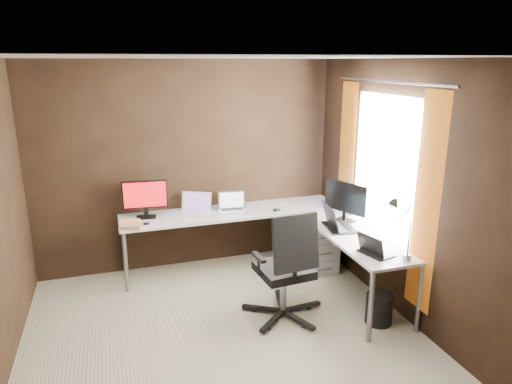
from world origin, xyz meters
TOP-DOWN VIEW (x-y plane):
  - room at (0.34, 0.07)m, footprint 3.60×3.60m
  - desk at (0.84, 1.04)m, footprint 2.65×2.25m
  - drawer_pedestal at (1.43, 1.15)m, footprint 0.42×0.50m
  - monitor_left at (-0.53, 1.58)m, footprint 0.50×0.16m
  - monitor_right at (1.59, 0.76)m, footprint 0.25×0.52m
  - laptop_white at (0.04, 1.57)m, footprint 0.44×0.39m
  - laptop_silver at (0.48, 1.52)m, footprint 0.36×0.28m
  - laptop_black_big at (1.39, 0.58)m, footprint 0.35×0.45m
  - laptop_black_small at (1.40, -0.15)m, footprint 0.29×0.35m
  - book_stack at (-0.73, 1.30)m, footprint 0.26×0.23m
  - mouse_left at (-0.55, 1.33)m, footprint 0.09×0.07m
  - mouse_corner at (0.98, 1.33)m, footprint 0.10×0.08m
  - desk_lamp at (1.56, -0.29)m, footprint 0.19×0.22m
  - office_chair at (0.66, 0.21)m, footprint 0.64×0.64m
  - wastebasket at (1.50, -0.16)m, footprint 0.27×0.27m

SIDE VIEW (x-z plane):
  - wastebasket at x=1.50m, z-range 0.00..0.30m
  - drawer_pedestal at x=1.43m, z-range 0.00..0.60m
  - office_chair at x=0.66m, z-range -0.24..0.90m
  - desk at x=0.84m, z-range 0.31..1.04m
  - mouse_left at x=-0.55m, z-range 0.73..0.76m
  - mouse_corner at x=0.98m, z-range 0.73..0.77m
  - book_stack at x=-0.73m, z-range 0.73..0.80m
  - laptop_black_small at x=1.40m, z-range 0.67..0.88m
  - laptop_silver at x=0.48m, z-range 0.67..0.89m
  - laptop_white at x=0.04m, z-range 0.66..0.90m
  - laptop_black_big at x=1.39m, z-range 0.65..0.92m
  - monitor_left at x=-0.53m, z-range 0.76..1.19m
  - monitor_right at x=1.59m, z-range 0.76..1.22m
  - desk_lamp at x=1.56m, z-range 0.80..1.37m
  - room at x=0.34m, z-range 0.03..2.53m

